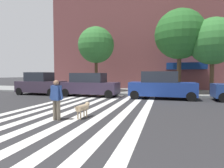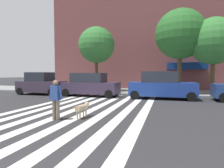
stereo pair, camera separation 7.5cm
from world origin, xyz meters
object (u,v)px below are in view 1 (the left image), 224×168
pedestrian_dog_walker (56,98)px  parked_car_third_in_line (161,86)px  street_tree_middle (180,34)px  dog_on_leash (83,108)px  street_tree_nearest (96,45)px  parked_car_near_curb (41,84)px  parked_car_behind_first (90,85)px  street_tree_further (213,41)px

pedestrian_dog_walker → parked_car_third_in_line: bearing=63.4°
street_tree_middle → dog_on_leash: (-4.60, -10.84, -5.05)m
street_tree_nearest → pedestrian_dog_walker: (2.50, -11.07, -3.88)m
parked_car_near_curb → street_tree_nearest: size_ratio=0.65×
parked_car_third_in_line → street_tree_middle: size_ratio=0.64×
parked_car_near_curb → street_tree_middle: 13.54m
street_tree_nearest → pedestrian_dog_walker: 12.00m
parked_car_behind_first → street_tree_nearest: size_ratio=0.74×
street_tree_nearest → street_tree_further: 10.63m
parked_car_behind_first → pedestrian_dog_walker: size_ratio=2.95×
parked_car_third_in_line → street_tree_middle: street_tree_middle is taller
street_tree_middle → pedestrian_dog_walker: 13.51m
parked_car_near_curb → pedestrian_dog_walker: (6.77, -7.93, -0.03)m
street_tree_further → pedestrian_dog_walker: bearing=-126.3°
parked_car_third_in_line → pedestrian_dog_walker: parked_car_third_in_line is taller
street_tree_further → street_tree_middle: bearing=171.7°
parked_car_near_curb → pedestrian_dog_walker: parked_car_near_curb is taller
street_tree_further → pedestrian_dog_walker: (-8.13, -11.08, -3.74)m
parked_car_near_curb → street_tree_further: street_tree_further is taller
pedestrian_dog_walker → parked_car_behind_first: bearing=103.3°
parked_car_near_curb → parked_car_third_in_line: (10.75, -0.00, 0.03)m
parked_car_third_in_line → street_tree_nearest: size_ratio=0.75×
parked_car_behind_first → street_tree_further: (10.01, 3.15, 3.70)m
parked_car_third_in_line → pedestrian_dog_walker: bearing=-116.6°
street_tree_nearest → pedestrian_dog_walker: street_tree_nearest is taller
parked_car_near_curb → street_tree_nearest: 6.55m
street_tree_further → dog_on_leash: bearing=-124.7°
parked_car_behind_first → street_tree_nearest: street_tree_nearest is taller
parked_car_behind_first → parked_car_third_in_line: (5.85, -0.00, 0.03)m
parked_car_third_in_line → street_tree_middle: (1.51, 3.54, 4.50)m
street_tree_middle → parked_car_third_in_line: bearing=-113.1°
pedestrian_dog_walker → street_tree_nearest: bearing=102.7°
street_tree_middle → street_tree_further: 2.80m
street_tree_nearest → street_tree_middle: size_ratio=0.85×
parked_car_near_curb → pedestrian_dog_walker: 10.43m
dog_on_leash → parked_car_behind_first: bearing=110.7°
parked_car_third_in_line → street_tree_middle: bearing=66.9°
street_tree_nearest → street_tree_middle: 8.02m
street_tree_nearest → parked_car_near_curb: bearing=-143.7°
parked_car_near_curb → dog_on_leash: parked_car_near_curb is taller
parked_car_third_in_line → dog_on_leash: parked_car_third_in_line is taller
parked_car_third_in_line → pedestrian_dog_walker: size_ratio=2.99×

